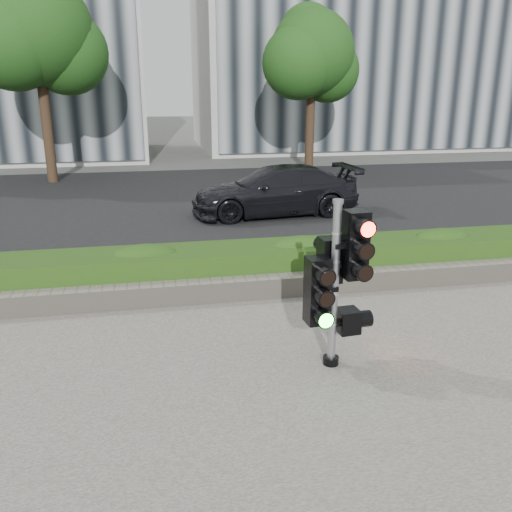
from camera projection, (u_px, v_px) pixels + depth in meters
ground at (243, 355)px, 7.05m from camera, size 120.00×120.00×0.00m
sidewalk at (292, 488)px, 4.70m from camera, size 16.00×11.00×0.03m
road at (186, 202)px, 16.40m from camera, size 60.00×13.00×0.02m
curb at (213, 273)px, 9.97m from camera, size 60.00×0.25×0.12m
stone_wall at (223, 290)px, 8.76m from camera, size 12.00×0.32×0.34m
hedge at (217, 267)px, 9.32m from camera, size 12.00×1.00×0.68m
building_right at (357, 37)px, 30.69m from camera, size 18.00×10.00×12.00m
tree_left at (36, 34)px, 18.32m from camera, size 4.61×4.03×7.34m
tree_right at (311, 56)px, 21.28m from camera, size 4.10×3.58×6.53m
traffic_signal at (336, 276)px, 6.46m from camera, size 0.73×0.56×2.09m
car_dark at (275, 190)px, 14.54m from camera, size 4.60×2.11×1.30m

